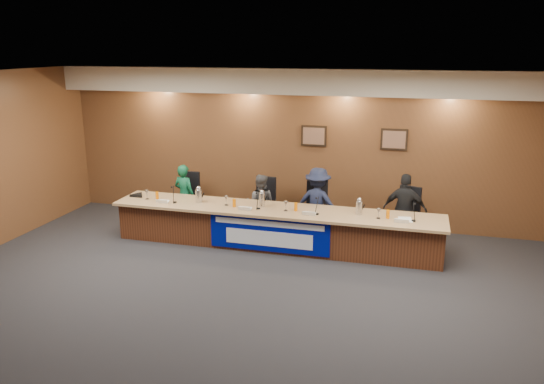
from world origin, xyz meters
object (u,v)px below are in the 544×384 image
(panelist_d, at_px, (405,210))
(office_chair_d, at_px, (404,219))
(dais_body, at_px, (275,228))
(office_chair_b, at_px, (262,208))
(panelist_c, at_px, (318,203))
(speakerphone, at_px, (138,195))
(carafe_left, at_px, (199,196))
(carafe_mid, at_px, (262,200))
(carafe_right, at_px, (359,208))
(office_chair_a, at_px, (187,201))
(panelist_a, at_px, (185,195))
(banner, at_px, (269,234))
(office_chair_c, at_px, (318,212))
(panelist_b, at_px, (260,204))

(panelist_d, height_order, office_chair_d, panelist_d)
(dais_body, height_order, office_chair_b, dais_body)
(panelist_c, relative_size, speakerphone, 4.34)
(office_chair_d, distance_m, carafe_left, 3.90)
(carafe_mid, height_order, carafe_right, carafe_mid)
(office_chair_a, relative_size, carafe_left, 1.93)
(panelist_a, bearing_deg, office_chair_a, -76.92)
(dais_body, relative_size, carafe_left, 24.11)
(banner, height_order, carafe_mid, carafe_mid)
(panelist_d, distance_m, office_chair_a, 4.43)
(panelist_c, height_order, office_chair_d, panelist_c)
(office_chair_a, bearing_deg, carafe_right, -12.27)
(office_chair_a, xyz_separation_m, carafe_left, (0.64, -0.83, 0.39))
(dais_body, xyz_separation_m, panelist_c, (0.67, 0.69, 0.34))
(office_chair_c, height_order, carafe_mid, carafe_mid)
(office_chair_a, xyz_separation_m, carafe_mid, (1.87, -0.77, 0.40))
(speakerphone, bearing_deg, carafe_left, -2.59)
(carafe_mid, bearing_deg, banner, -60.01)
(panelist_b, bearing_deg, office_chair_c, -177.80)
(carafe_left, distance_m, carafe_mid, 1.23)
(panelist_b, distance_m, panelist_d, 2.79)
(dais_body, distance_m, carafe_left, 1.57)
(panelist_d, height_order, office_chair_a, panelist_d)
(office_chair_d, xyz_separation_m, carafe_right, (-0.77, -0.78, 0.39))
(panelist_b, bearing_deg, carafe_left, 33.36)
(banner, xyz_separation_m, panelist_d, (2.30, 1.11, 0.31))
(carafe_right, relative_size, speakerphone, 0.78)
(office_chair_c, bearing_deg, office_chair_b, 161.10)
(carafe_right, bearing_deg, office_chair_b, 158.85)
(panelist_b, bearing_deg, panelist_d, 177.25)
(panelist_a, bearing_deg, panelist_d, -166.92)
(office_chair_c, distance_m, carafe_right, 1.23)
(office_chair_d, height_order, carafe_right, carafe_right)
(banner, relative_size, panelist_b, 1.85)
(banner, distance_m, carafe_right, 1.66)
(office_chair_d, height_order, carafe_mid, carafe_mid)
(panelist_a, relative_size, carafe_right, 5.19)
(office_chair_c, bearing_deg, carafe_mid, -158.87)
(panelist_a, xyz_separation_m, office_chair_b, (1.64, 0.10, -0.16))
(panelist_b, distance_m, speakerphone, 2.43)
(banner, relative_size, panelist_d, 1.60)
(office_chair_d, relative_size, carafe_left, 1.93)
(banner, bearing_deg, office_chair_d, 27.64)
(office_chair_c, distance_m, office_chair_d, 1.64)
(panelist_b, height_order, panelist_c, panelist_c)
(panelist_d, distance_m, office_chair_d, 0.23)
(panelist_d, bearing_deg, office_chair_b, 2.95)
(dais_body, height_order, carafe_right, carafe_right)
(panelist_a, height_order, panelist_c, panelist_c)
(panelist_a, height_order, carafe_mid, panelist_a)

